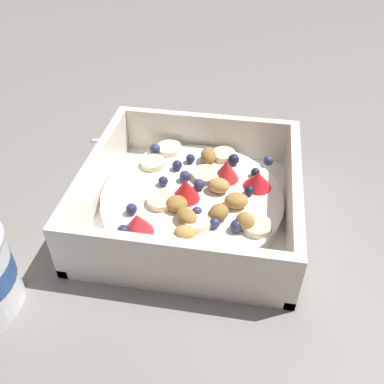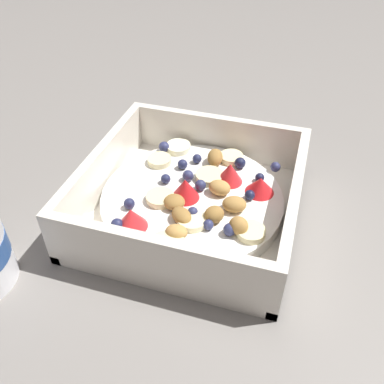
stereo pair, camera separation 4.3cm
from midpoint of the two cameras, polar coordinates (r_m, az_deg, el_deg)
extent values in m
plane|color=gray|center=(0.47, -3.87, -1.87)|extent=(2.40, 2.40, 0.00)
cube|color=white|center=(0.45, -2.76, -2.55)|extent=(0.22, 0.22, 0.01)
cube|color=white|center=(0.43, 10.87, -1.44)|extent=(0.22, 0.01, 0.06)
cube|color=white|center=(0.46, -15.53, 1.43)|extent=(0.22, 0.01, 0.06)
cube|color=white|center=(0.36, -6.28, -10.39)|extent=(0.01, 0.20, 0.06)
cube|color=white|center=(0.52, -0.49, 7.38)|extent=(0.01, 0.20, 0.06)
cylinder|color=white|center=(0.44, -2.81, -1.32)|extent=(0.19, 0.19, 0.02)
cylinder|color=beige|center=(0.49, 1.88, 5.06)|extent=(0.04, 0.04, 0.01)
cylinder|color=beige|center=(0.38, -5.20, -7.68)|extent=(0.04, 0.04, 0.01)
cylinder|color=beige|center=(0.46, -0.76, 2.26)|extent=(0.04, 0.04, 0.01)
cylinder|color=#F7EFC6|center=(0.50, -5.65, 5.90)|extent=(0.03, 0.03, 0.01)
cylinder|color=beige|center=(0.48, -8.01, 3.87)|extent=(0.04, 0.04, 0.01)
cylinder|color=beige|center=(0.43, -7.17, -1.30)|extent=(0.04, 0.04, 0.01)
cylinder|color=#F4EAB7|center=(0.40, -2.25, -4.03)|extent=(0.04, 0.04, 0.01)
cylinder|color=beige|center=(0.40, 5.95, -4.87)|extent=(0.03, 0.03, 0.01)
cone|color=red|center=(0.45, 2.03, 2.96)|extent=(0.03, 0.03, 0.02)
cone|color=red|center=(0.43, -3.79, 0.27)|extent=(0.04, 0.04, 0.02)
cone|color=red|center=(0.40, -10.67, -4.41)|extent=(0.03, 0.03, 0.02)
cone|color=red|center=(0.44, 6.33, 1.58)|extent=(0.04, 0.04, 0.02)
sphere|color=#191E3D|center=(0.43, 5.04, -0.23)|extent=(0.01, 0.01, 0.01)
sphere|color=#191E3D|center=(0.46, 6.09, 2.62)|extent=(0.01, 0.01, 0.01)
sphere|color=navy|center=(0.40, 0.04, -4.44)|extent=(0.01, 0.01, 0.01)
sphere|color=navy|center=(0.48, 7.97, 4.19)|extent=(0.01, 0.01, 0.01)
sphere|color=#191E3D|center=(0.48, 3.19, 4.40)|extent=(0.01, 0.01, 0.01)
sphere|color=navy|center=(0.45, -3.27, 2.05)|extent=(0.01, 0.01, 0.01)
sphere|color=#23284C|center=(0.47, -4.71, 3.61)|extent=(0.01, 0.01, 0.01)
sphere|color=#23284C|center=(0.40, -12.57, -5.44)|extent=(0.01, 0.01, 0.01)
sphere|color=navy|center=(0.38, -7.66, -7.32)|extent=(0.01, 0.01, 0.01)
sphere|color=navy|center=(0.39, 3.10, -4.81)|extent=(0.01, 0.01, 0.01)
sphere|color=navy|center=(0.41, -2.35, -2.90)|extent=(0.01, 0.01, 0.01)
sphere|color=navy|center=(0.50, -7.61, 5.77)|extent=(0.01, 0.01, 0.01)
sphere|color=navy|center=(0.44, -1.89, 0.68)|extent=(0.01, 0.01, 0.01)
sphere|color=#23284C|center=(0.42, -11.31, -2.44)|extent=(0.01, 0.01, 0.01)
sphere|color=#23284C|center=(0.45, -6.88, 1.13)|extent=(0.01, 0.01, 0.01)
sphere|color=#23284C|center=(0.48, -2.62, 4.53)|extent=(0.01, 0.01, 0.01)
ellipsoid|color=olive|center=(0.41, 0.69, -2.93)|extent=(0.03, 0.03, 0.02)
ellipsoid|color=olive|center=(0.40, -3.82, -3.51)|extent=(0.03, 0.03, 0.01)
ellipsoid|color=olive|center=(0.42, -4.59, -1.77)|extent=(0.03, 0.03, 0.01)
ellipsoid|color=#AD7F42|center=(0.42, 3.23, -1.30)|extent=(0.02, 0.03, 0.02)
ellipsoid|color=tan|center=(0.39, -4.18, -5.79)|extent=(0.02, 0.02, 0.01)
ellipsoid|color=#AD7F42|center=(0.40, 4.24, -4.17)|extent=(0.02, 0.02, 0.02)
ellipsoid|color=olive|center=(0.48, -0.32, 4.92)|extent=(0.03, 0.02, 0.02)
ellipsoid|color=tan|center=(0.44, 0.82, 0.54)|extent=(0.02, 0.03, 0.02)
ellipsoid|color=silver|center=(0.57, -0.90, 7.61)|extent=(0.04, 0.05, 0.01)
cylinder|color=silver|center=(0.58, -9.61, 7.25)|extent=(0.03, 0.12, 0.01)
camera|label=1|loc=(0.02, -92.86, -2.41)|focal=38.64mm
camera|label=2|loc=(0.02, 87.14, 2.41)|focal=38.64mm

